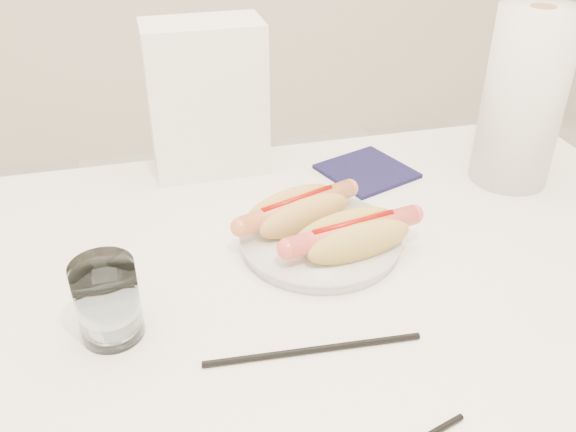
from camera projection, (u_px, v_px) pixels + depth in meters
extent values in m
cube|color=white|center=(287.00, 303.00, 0.77)|extent=(1.20, 0.80, 0.04)
cylinder|color=silver|center=(485.00, 297.00, 1.36)|extent=(0.04, 0.04, 0.71)
cylinder|color=silver|center=(320.00, 242.00, 0.83)|extent=(0.26, 0.26, 0.02)
ellipsoid|color=tan|center=(304.00, 216.00, 0.82)|extent=(0.15, 0.08, 0.05)
ellipsoid|color=tan|center=(291.00, 205.00, 0.85)|extent=(0.15, 0.08, 0.05)
ellipsoid|color=tan|center=(297.00, 217.00, 0.84)|extent=(0.14, 0.10, 0.03)
cylinder|color=#CD7348|center=(298.00, 207.00, 0.83)|extent=(0.18, 0.09, 0.03)
cylinder|color=#990A05|center=(298.00, 199.00, 0.82)|extent=(0.11, 0.05, 0.01)
ellipsoid|color=gold|center=(360.00, 242.00, 0.77)|extent=(0.15, 0.07, 0.05)
ellipsoid|color=gold|center=(346.00, 228.00, 0.80)|extent=(0.15, 0.07, 0.05)
ellipsoid|color=gold|center=(352.00, 242.00, 0.79)|extent=(0.14, 0.08, 0.03)
cylinder|color=#EA5452|center=(353.00, 231.00, 0.78)|extent=(0.19, 0.06, 0.03)
cylinder|color=#990A05|center=(354.00, 223.00, 0.77)|extent=(0.12, 0.03, 0.01)
cylinder|color=silver|center=(108.00, 301.00, 0.66)|extent=(0.07, 0.07, 0.10)
cylinder|color=black|center=(313.00, 350.00, 0.66)|extent=(0.24, 0.02, 0.01)
cube|color=white|center=(207.00, 99.00, 0.97)|extent=(0.18, 0.10, 0.24)
cube|color=#121135|center=(367.00, 171.00, 1.01)|extent=(0.17, 0.17, 0.01)
cylinder|color=white|center=(523.00, 99.00, 0.93)|extent=(0.15, 0.15, 0.27)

